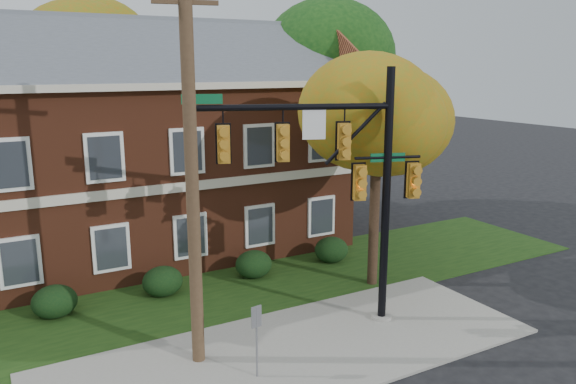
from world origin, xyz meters
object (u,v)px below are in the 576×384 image
utility_pole (192,177)px  tree_right_rear (338,60)px  tree_far_rear (106,46)px  apartment_building (119,137)px  hedge_right (254,264)px  traffic_signal (341,170)px  hedge_center (163,281)px  hedge_far_right (331,250)px  hedge_left (54,302)px  tree_near_right (386,100)px  sign_post (257,330)px

utility_pole → tree_right_rear: bearing=55.0°
tree_far_rear → apartment_building: bearing=-99.7°
hedge_right → tree_far_rear: bearing=99.4°
tree_right_rear → traffic_signal: bearing=-123.6°
hedge_center → hedge_far_right: same height
hedge_left → tree_near_right: bearing=-14.8°
apartment_building → sign_post: apartment_building is taller
utility_pole → tree_far_rear: bearing=96.3°
hedge_left → hedge_center: (3.50, 0.00, 0.00)m
traffic_signal → sign_post: size_ratio=3.90×
hedge_far_right → sign_post: 9.16m
hedge_left → sign_post: sign_post is taller
hedge_right → hedge_center: bearing=180.0°
hedge_left → sign_post: size_ratio=0.70×
hedge_right → tree_right_rear: (7.81, 6.11, 7.60)m
hedge_far_right → tree_near_right: (0.22, -2.83, 6.14)m
apartment_building → hedge_right: bearing=-56.3°
traffic_signal → utility_pole: utility_pole is taller
tree_right_rear → sign_post: 17.87m
tree_far_rear → sign_post: 20.90m
tree_right_rear → apartment_building: bearing=-175.7°
tree_far_rear → hedge_right: bearing=-80.6°
hedge_right → tree_right_rear: bearing=38.0°
hedge_center → sign_post: 6.47m
tree_right_rear → tree_near_right: bearing=-114.6°
hedge_left → sign_post: 7.59m
hedge_left → utility_pole: (3.00, -4.87, 4.57)m
hedge_center → utility_pole: bearing=-95.9°
hedge_right → sign_post: 7.11m
hedge_right → hedge_far_right: 3.50m
hedge_left → apartment_building: bearing=56.3°
apartment_building → hedge_right: apartment_building is taller
utility_pole → hedge_left: bearing=133.8°
tree_near_right → traffic_signal: size_ratio=1.10×
hedge_right → sign_post: size_ratio=0.70×
apartment_building → hedge_left: 7.73m
tree_near_right → traffic_signal: 4.14m
apartment_building → utility_pole: bearing=-92.8°
hedge_left → hedge_right: size_ratio=1.00×
hedge_far_right → hedge_right: bearing=180.0°
hedge_left → hedge_far_right: (10.50, 0.00, 0.00)m
tree_far_rear → traffic_signal: bearing=-81.3°
tree_far_rear → utility_pole: bearing=-95.9°
hedge_left → hedge_right: same height
hedge_right → tree_near_right: bearing=-37.3°
apartment_building → sign_post: 12.21m
hedge_left → tree_near_right: size_ratio=0.16×
hedge_far_right → traffic_signal: bearing=-121.3°
hedge_far_right → tree_near_right: size_ratio=0.16×
hedge_right → utility_pole: utility_pole is taller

